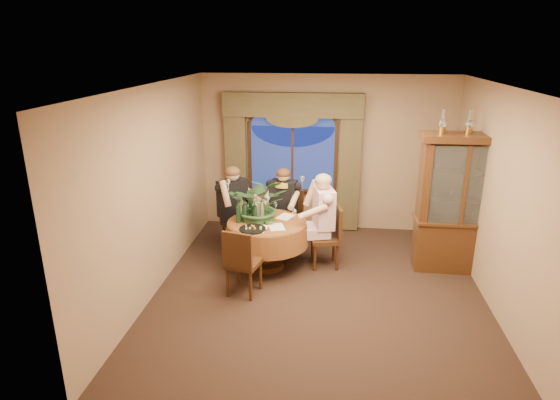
# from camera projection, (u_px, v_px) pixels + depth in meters

# --- Properties ---
(floor) EXTENTS (5.00, 5.00, 0.00)m
(floor) POSITION_uv_depth(u_px,v_px,m) (318.00, 292.00, 6.52)
(floor) COLOR black
(floor) RESTS_ON ground
(wall_back) EXTENTS (4.50, 0.00, 4.50)m
(wall_back) POSITION_uv_depth(u_px,v_px,m) (326.00, 154.00, 8.43)
(wall_back) COLOR #907158
(wall_back) RESTS_ON ground
(wall_right) EXTENTS (0.00, 5.00, 5.00)m
(wall_right) POSITION_uv_depth(u_px,v_px,m) (502.00, 203.00, 5.82)
(wall_right) COLOR #907158
(wall_right) RESTS_ON ground
(ceiling) EXTENTS (5.00, 5.00, 0.00)m
(ceiling) POSITION_uv_depth(u_px,v_px,m) (324.00, 86.00, 5.63)
(ceiling) COLOR white
(ceiling) RESTS_ON wall_back
(window) EXTENTS (1.62, 0.10, 1.32)m
(window) POSITION_uv_depth(u_px,v_px,m) (292.00, 159.00, 8.46)
(window) COLOR navy
(window) RESTS_ON wall_back
(arched_transom) EXTENTS (1.60, 0.06, 0.44)m
(arched_transom) POSITION_uv_depth(u_px,v_px,m) (293.00, 116.00, 8.21)
(arched_transom) COLOR navy
(arched_transom) RESTS_ON wall_back
(drapery_left) EXTENTS (0.38, 0.14, 2.32)m
(drapery_left) POSITION_uv_depth(u_px,v_px,m) (236.00, 165.00, 8.56)
(drapery_left) COLOR #443A20
(drapery_left) RESTS_ON floor
(drapery_right) EXTENTS (0.38, 0.14, 2.32)m
(drapery_right) POSITION_uv_depth(u_px,v_px,m) (349.00, 168.00, 8.33)
(drapery_right) COLOR #443A20
(drapery_right) RESTS_ON floor
(swag_valance) EXTENTS (2.45, 0.16, 0.42)m
(swag_valance) POSITION_uv_depth(u_px,v_px,m) (292.00, 105.00, 8.07)
(swag_valance) COLOR #443A20
(swag_valance) RESTS_ON wall_back
(dining_table) EXTENTS (1.40, 1.40, 0.75)m
(dining_table) POSITION_uv_depth(u_px,v_px,m) (267.00, 244.00, 7.14)
(dining_table) COLOR maroon
(dining_table) RESTS_ON floor
(china_cabinet) EXTENTS (1.29, 0.51, 2.09)m
(china_cabinet) POSITION_uv_depth(u_px,v_px,m) (459.00, 204.00, 6.88)
(china_cabinet) COLOR #392012
(china_cabinet) RESTS_ON floor
(oil_lamp_left) EXTENTS (0.11, 0.11, 0.34)m
(oil_lamp_left) POSITION_uv_depth(u_px,v_px,m) (443.00, 121.00, 6.54)
(oil_lamp_left) COLOR #A5722D
(oil_lamp_left) RESTS_ON china_cabinet
(oil_lamp_center) EXTENTS (0.11, 0.11, 0.34)m
(oil_lamp_center) POSITION_uv_depth(u_px,v_px,m) (470.00, 122.00, 6.50)
(oil_lamp_center) COLOR #A5722D
(oil_lamp_center) RESTS_ON china_cabinet
(oil_lamp_right) EXTENTS (0.11, 0.11, 0.34)m
(oil_lamp_right) POSITION_uv_depth(u_px,v_px,m) (497.00, 122.00, 6.46)
(oil_lamp_right) COLOR #A5722D
(oil_lamp_right) RESTS_ON china_cabinet
(chair_right) EXTENTS (0.48, 0.48, 0.96)m
(chair_right) POSITION_uv_depth(u_px,v_px,m) (325.00, 237.00, 7.14)
(chair_right) COLOR black
(chair_right) RESTS_ON floor
(chair_back_right) EXTENTS (0.52, 0.52, 0.96)m
(chair_back_right) POSITION_uv_depth(u_px,v_px,m) (287.00, 220.00, 7.83)
(chair_back_right) COLOR black
(chair_back_right) RESTS_ON floor
(chair_back) EXTENTS (0.59, 0.59, 0.96)m
(chair_back) POSITION_uv_depth(u_px,v_px,m) (237.00, 221.00, 7.77)
(chair_back) COLOR black
(chair_back) RESTS_ON floor
(chair_front_left) EXTENTS (0.51, 0.51, 0.96)m
(chair_front_left) POSITION_uv_depth(u_px,v_px,m) (244.00, 261.00, 6.36)
(chair_front_left) COLOR black
(chair_front_left) RESTS_ON floor
(person_pink) EXTENTS (0.60, 0.63, 1.47)m
(person_pink) POSITION_uv_depth(u_px,v_px,m) (323.00, 220.00, 7.14)
(person_pink) COLOR beige
(person_pink) RESTS_ON floor
(person_back) EXTENTS (0.70, 0.71, 1.45)m
(person_back) POSITION_uv_depth(u_px,v_px,m) (233.00, 209.00, 7.61)
(person_back) COLOR black
(person_back) RESTS_ON floor
(person_scarf) EXTENTS (0.57, 0.53, 1.37)m
(person_scarf) POSITION_uv_depth(u_px,v_px,m) (284.00, 207.00, 7.82)
(person_scarf) COLOR black
(person_scarf) RESTS_ON floor
(stoneware_vase) EXTENTS (0.14, 0.14, 0.27)m
(stoneware_vase) POSITION_uv_depth(u_px,v_px,m) (260.00, 210.00, 7.12)
(stoneware_vase) COLOR #907B5B
(stoneware_vase) RESTS_ON dining_table
(centerpiece_plant) EXTENTS (0.88, 0.97, 0.76)m
(centerpiece_plant) POSITION_uv_depth(u_px,v_px,m) (259.00, 182.00, 6.98)
(centerpiece_plant) COLOR #2D532D
(centerpiece_plant) RESTS_ON dining_table
(olive_bowl) EXTENTS (0.15, 0.15, 0.05)m
(olive_bowl) POSITION_uv_depth(u_px,v_px,m) (270.00, 222.00, 6.93)
(olive_bowl) COLOR #49602E
(olive_bowl) RESTS_ON dining_table
(cheese_platter) EXTENTS (0.38, 0.38, 0.02)m
(cheese_platter) POSITION_uv_depth(u_px,v_px,m) (253.00, 229.00, 6.71)
(cheese_platter) COLOR black
(cheese_platter) RESTS_ON dining_table
(wine_bottle_0) EXTENTS (0.07, 0.07, 0.33)m
(wine_bottle_0) POSITION_uv_depth(u_px,v_px,m) (238.00, 212.00, 6.93)
(wine_bottle_0) COLOR black
(wine_bottle_0) RESTS_ON dining_table
(wine_bottle_1) EXTENTS (0.07, 0.07, 0.33)m
(wine_bottle_1) POSITION_uv_depth(u_px,v_px,m) (244.00, 212.00, 6.95)
(wine_bottle_1) COLOR black
(wine_bottle_1) RESTS_ON dining_table
(wine_bottle_2) EXTENTS (0.07, 0.07, 0.33)m
(wine_bottle_2) POSITION_uv_depth(u_px,v_px,m) (255.00, 212.00, 6.94)
(wine_bottle_2) COLOR black
(wine_bottle_2) RESTS_ON dining_table
(wine_bottle_3) EXTENTS (0.07, 0.07, 0.33)m
(wine_bottle_3) POSITION_uv_depth(u_px,v_px,m) (251.00, 206.00, 7.19)
(wine_bottle_3) COLOR black
(wine_bottle_3) RESTS_ON dining_table
(wine_bottle_4) EXTENTS (0.07, 0.07, 0.33)m
(wine_bottle_4) POSITION_uv_depth(u_px,v_px,m) (242.00, 208.00, 7.10)
(wine_bottle_4) COLOR tan
(wine_bottle_4) RESTS_ON dining_table
(wine_bottle_5) EXTENTS (0.07, 0.07, 0.33)m
(wine_bottle_5) POSITION_uv_depth(u_px,v_px,m) (255.00, 209.00, 7.05)
(wine_bottle_5) COLOR tan
(wine_bottle_5) RESTS_ON dining_table
(tasting_paper_0) EXTENTS (0.29, 0.35, 0.00)m
(tasting_paper_0) POSITION_uv_depth(u_px,v_px,m) (277.00, 227.00, 6.81)
(tasting_paper_0) COLOR white
(tasting_paper_0) RESTS_ON dining_table
(tasting_paper_1) EXTENTS (0.31, 0.36, 0.00)m
(tasting_paper_1) POSITION_uv_depth(u_px,v_px,m) (285.00, 217.00, 7.21)
(tasting_paper_1) COLOR white
(tasting_paper_1) RESTS_ON dining_table
(tasting_paper_2) EXTENTS (0.25, 0.33, 0.00)m
(tasting_paper_2) POSITION_uv_depth(u_px,v_px,m) (259.00, 229.00, 6.75)
(tasting_paper_2) COLOR white
(tasting_paper_2) RESTS_ON dining_table
(wine_glass_person_pink) EXTENTS (0.07, 0.07, 0.18)m
(wine_glass_person_pink) POSITION_uv_depth(u_px,v_px,m) (294.00, 215.00, 7.05)
(wine_glass_person_pink) COLOR silver
(wine_glass_person_pink) RESTS_ON dining_table
(wine_glass_person_back) EXTENTS (0.07, 0.07, 0.18)m
(wine_glass_person_back) POSITION_uv_depth(u_px,v_px,m) (249.00, 209.00, 7.28)
(wine_glass_person_back) COLOR silver
(wine_glass_person_back) RESTS_ON dining_table
(wine_glass_person_scarf) EXTENTS (0.07, 0.07, 0.18)m
(wine_glass_person_scarf) POSITION_uv_depth(u_px,v_px,m) (275.00, 207.00, 7.37)
(wine_glass_person_scarf) COLOR silver
(wine_glass_person_scarf) RESTS_ON dining_table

